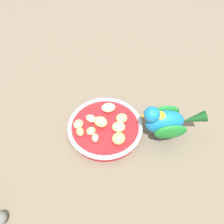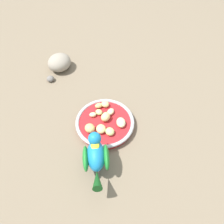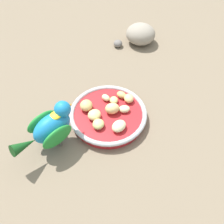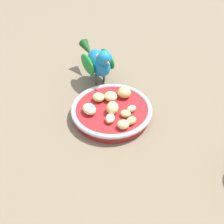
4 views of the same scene
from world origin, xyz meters
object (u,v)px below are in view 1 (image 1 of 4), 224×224
at_px(apple_piece_1, 108,108).
at_px(parrot, 166,121).
at_px(apple_piece_7, 119,127).
at_px(apple_piece_2, 101,122).
at_px(apple_piece_3, 119,138).
at_px(apple_piece_4, 122,118).
at_px(apple_piece_8, 95,138).
at_px(apple_piece_0, 80,132).
at_px(apple_piece_9, 78,124).
at_px(apple_piece_6, 91,118).
at_px(apple_piece_5, 91,131).
at_px(pebble_0, 0,218).
at_px(feeding_bowl, 104,128).

distance_m(apple_piece_1, parrot, 0.16).
bearing_deg(apple_piece_7, apple_piece_2, 64.10).
xyz_separation_m(apple_piece_3, parrot, (0.01, -0.12, 0.03)).
bearing_deg(apple_piece_3, apple_piece_7, -10.83).
relative_size(apple_piece_1, apple_piece_4, 1.27).
relative_size(apple_piece_3, apple_piece_8, 1.45).
bearing_deg(parrot, apple_piece_0, -4.87).
bearing_deg(apple_piece_9, apple_piece_6, -67.86).
bearing_deg(apple_piece_5, apple_piece_2, -54.74).
bearing_deg(apple_piece_9, pebble_0, 137.83).
relative_size(apple_piece_1, apple_piece_3, 1.13).
bearing_deg(apple_piece_1, apple_piece_5, 140.26).
xyz_separation_m(parrot, pebble_0, (-0.14, 0.39, -0.06)).
bearing_deg(apple_piece_8, apple_piece_4, -58.52).
height_order(apple_piece_0, apple_piece_5, apple_piece_0).
bearing_deg(apple_piece_5, apple_piece_8, -160.39).
bearing_deg(apple_piece_8, apple_piece_5, 19.61).
distance_m(apple_piece_4, apple_piece_7, 0.03).
xyz_separation_m(feeding_bowl, apple_piece_7, (-0.02, -0.04, 0.02)).
distance_m(parrot, pebble_0, 0.42).
bearing_deg(apple_piece_1, apple_piece_3, -175.43).
distance_m(apple_piece_5, parrot, 0.19).
xyz_separation_m(apple_piece_4, apple_piece_9, (0.00, 0.12, 0.00)).
distance_m(apple_piece_0, apple_piece_8, 0.04).
xyz_separation_m(apple_piece_2, pebble_0, (-0.19, 0.24, -0.03)).
height_order(apple_piece_5, parrot, parrot).
relative_size(apple_piece_7, pebble_0, 1.18).
bearing_deg(apple_piece_9, apple_piece_4, -90.40).
height_order(apple_piece_2, apple_piece_5, apple_piece_2).
bearing_deg(apple_piece_7, apple_piece_4, -27.21).
bearing_deg(apple_piece_7, apple_piece_1, 12.48).
relative_size(apple_piece_3, apple_piece_6, 1.17).
xyz_separation_m(apple_piece_3, apple_piece_4, (0.06, -0.02, -0.00)).
distance_m(apple_piece_2, parrot, 0.17).
bearing_deg(apple_piece_0, apple_piece_8, -124.56).
xyz_separation_m(apple_piece_0, apple_piece_6, (0.04, -0.03, -0.00)).
distance_m(apple_piece_2, apple_piece_7, 0.05).
bearing_deg(pebble_0, apple_piece_3, -63.94).
height_order(apple_piece_1, apple_piece_9, apple_piece_1).
bearing_deg(apple_piece_9, apple_piece_5, -130.91).
bearing_deg(parrot, apple_piece_3, 7.72).
distance_m(apple_piece_0, apple_piece_9, 0.02).
relative_size(apple_piece_1, apple_piece_7, 1.13).
bearing_deg(apple_piece_4, apple_piece_8, 121.48).
bearing_deg(apple_piece_2, apple_piece_6, 48.89).
distance_m(apple_piece_8, parrot, 0.18).
height_order(feeding_bowl, parrot, parrot).
height_order(apple_piece_3, apple_piece_5, apple_piece_3).
distance_m(apple_piece_1, pebble_0, 0.36).
bearing_deg(apple_piece_8, apple_piece_6, 3.16).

